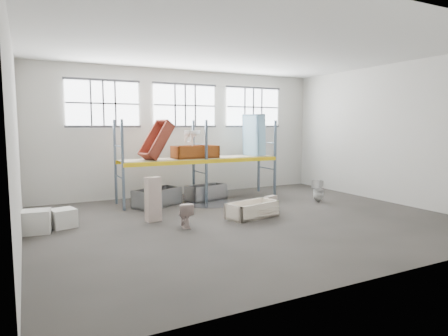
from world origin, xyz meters
TOP-DOWN VIEW (x-y plane):
  - floor at (0.00, 0.00)m, footprint 12.00×10.00m
  - ceiling at (0.00, 0.00)m, footprint 12.00×10.00m
  - wall_back at (0.00, 5.05)m, footprint 12.00×0.10m
  - wall_front at (0.00, -5.05)m, footprint 12.00×0.10m
  - wall_left at (-6.05, 0.00)m, footprint 0.10×10.00m
  - wall_right at (6.05, 0.00)m, footprint 0.10×10.00m
  - window_left at (-3.20, 4.94)m, footprint 2.60×0.04m
  - window_mid at (0.00, 4.94)m, footprint 2.60×0.04m
  - window_right at (3.20, 4.94)m, footprint 2.60×0.04m
  - rack_upright_la at (-3.00, 2.90)m, footprint 0.08×0.08m
  - rack_upright_lb at (-3.00, 4.10)m, footprint 0.08×0.08m
  - rack_upright_ma at (0.00, 2.90)m, footprint 0.08×0.08m
  - rack_upright_mb at (0.00, 4.10)m, footprint 0.08×0.08m
  - rack_upright_ra at (3.00, 2.90)m, footprint 0.08×0.08m
  - rack_upright_rb at (3.00, 4.10)m, footprint 0.08×0.08m
  - rack_beam_front at (0.00, 2.90)m, footprint 6.00×0.10m
  - rack_beam_back at (0.00, 4.10)m, footprint 6.00×0.10m
  - shelf_deck at (0.00, 3.50)m, footprint 5.90×1.10m
  - wet_patch at (0.00, 2.70)m, footprint 1.80×1.80m
  - bathtub_beige at (0.28, 0.16)m, footprint 1.74×1.10m
  - cistern_spare at (1.34, 0.71)m, footprint 0.47×0.32m
  - sink_in_tub at (0.53, 0.71)m, footprint 0.64×0.64m
  - toilet_beige at (-1.96, 0.04)m, footprint 0.50×0.73m
  - cistern_tall at (-2.56, 1.05)m, footprint 0.47×0.35m
  - toilet_white at (3.69, 1.09)m, footprint 0.48×0.47m
  - steel_tub_left at (-1.81, 3.10)m, footprint 1.85×1.41m
  - steel_tub_right at (0.22, 3.41)m, footprint 1.64×1.01m
  - rust_tub_flat at (-0.21, 3.45)m, footprint 1.70×0.85m
  - rust_tub_tilted at (-1.70, 3.39)m, footprint 1.32×1.00m
  - sink_on_shelf at (-0.34, 3.38)m, footprint 0.78×0.70m
  - blue_tub_upright at (2.39, 3.53)m, footprint 0.75×0.92m
  - bucket at (0.34, 0.03)m, footprint 0.38×0.38m
  - carton_near at (-5.66, 1.22)m, footprint 0.78×0.69m
  - carton_far at (-4.98, 1.54)m, footprint 0.75×0.75m

SIDE VIEW (x-z plane):
  - floor at x=0.00m, z-range -0.10..0.00m
  - wet_patch at x=0.00m, z-range 0.00..0.00m
  - sink_in_tub at x=0.53m, z-range 0.08..0.24m
  - bucket at x=0.34m, z-range 0.00..0.36m
  - bathtub_beige at x=0.28m, z-range 0.00..0.47m
  - carton_far at x=-4.98m, z-range 0.00..0.51m
  - steel_tub_right at x=0.22m, z-range 0.00..0.56m
  - cistern_spare at x=1.34m, z-range 0.08..0.48m
  - carton_near at x=-5.66m, z-range 0.00..0.60m
  - steel_tub_left at x=-1.81m, z-range 0.00..0.61m
  - toilet_beige at x=-1.96m, z-range 0.00..0.69m
  - toilet_white at x=3.69m, z-range 0.00..0.85m
  - cistern_tall at x=-2.56m, z-range 0.00..1.31m
  - rack_upright_la at x=-3.00m, z-range 0.00..3.00m
  - rack_upright_lb at x=-3.00m, z-range 0.00..3.00m
  - rack_upright_ma at x=0.00m, z-range 0.00..3.00m
  - rack_upright_mb at x=0.00m, z-range 0.00..3.00m
  - rack_upright_ra at x=3.00m, z-range 0.00..3.00m
  - rack_upright_rb at x=3.00m, z-range 0.00..3.00m
  - rack_beam_front at x=0.00m, z-range 1.43..1.57m
  - rack_beam_back at x=0.00m, z-range 1.43..1.57m
  - shelf_deck at x=0.00m, z-range 1.57..1.59m
  - rust_tub_flat at x=-0.21m, z-range 1.59..2.05m
  - sink_on_shelf at x=-0.34m, z-range 1.81..2.38m
  - rust_tub_tilted at x=-1.70m, z-range 1.58..3.01m
  - blue_tub_upright at x=2.39m, z-range 1.53..3.26m
  - wall_back at x=0.00m, z-range 0.00..5.00m
  - wall_front at x=0.00m, z-range 0.00..5.00m
  - wall_left at x=-6.05m, z-range 0.00..5.00m
  - wall_right at x=6.05m, z-range 0.00..5.00m
  - window_left at x=-3.20m, z-range 2.80..4.40m
  - window_mid at x=0.00m, z-range 2.80..4.40m
  - window_right at x=3.20m, z-range 2.80..4.40m
  - ceiling at x=0.00m, z-range 5.00..5.10m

